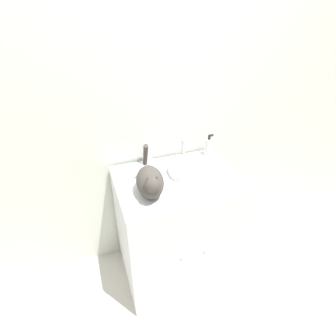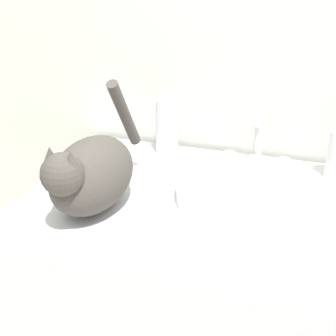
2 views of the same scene
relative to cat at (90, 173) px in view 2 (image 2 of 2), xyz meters
name	(u,v)px [view 2 (image 2 of 2)]	position (x,y,z in m)	size (l,w,h in m)	color
wall_back	(227,18)	(0.21, 0.44, 0.28)	(6.00, 0.05, 2.50)	silver
vanity_cabinet	(189,335)	(0.21, 0.10, -0.53)	(0.81, 0.62, 0.88)	silver
sink_basin	(247,192)	(0.34, 0.14, -0.07)	(0.34, 0.34, 0.04)	white
faucet	(257,145)	(0.34, 0.32, -0.02)	(0.18, 0.08, 0.16)	silver
cat	(90,173)	(0.00, 0.00, 0.00)	(0.19, 0.38, 0.27)	#47423D
spray_bottle	(167,122)	(0.08, 0.34, 0.00)	(0.06, 0.06, 0.20)	silver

